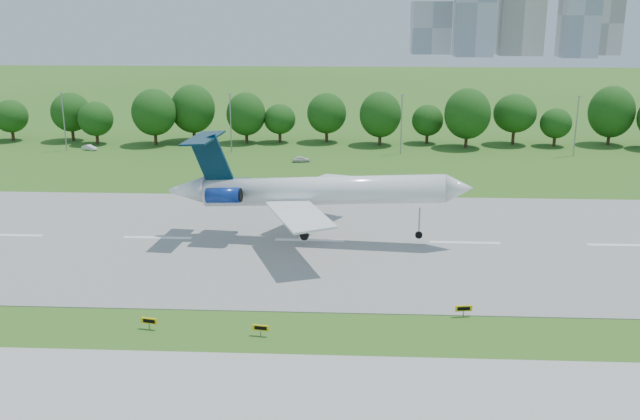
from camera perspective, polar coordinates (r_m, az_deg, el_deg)
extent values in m
plane|color=#2C5817|center=(69.37, -2.19, -9.04)|extent=(600.00, 600.00, 0.00)
cube|color=gray|center=(92.54, -0.83, -2.45)|extent=(400.00, 45.00, 0.08)
cylinder|color=#382314|center=(170.25, -19.96, 5.75)|extent=(0.70, 0.70, 3.60)
sphere|color=#133C0F|center=(169.60, -20.10, 7.22)|extent=(8.40, 8.40, 8.40)
cylinder|color=#382314|center=(159.12, -6.49, 5.95)|extent=(0.70, 0.70, 3.60)
sphere|color=#133C0F|center=(158.42, -6.54, 7.52)|extent=(8.40, 8.40, 8.40)
cylinder|color=#382314|center=(157.65, 8.09, 5.80)|extent=(0.70, 0.70, 3.60)
sphere|color=#133C0F|center=(156.94, 8.15, 7.38)|extent=(8.40, 8.40, 8.40)
cylinder|color=#382314|center=(166.09, 22.02, 5.31)|extent=(0.70, 0.70, 3.60)
sphere|color=#133C0F|center=(165.42, 22.18, 6.81)|extent=(8.40, 8.40, 8.40)
cylinder|color=gray|center=(158.58, -19.80, 6.62)|extent=(0.24, 0.24, 12.00)
cube|color=gray|center=(157.79, -20.01, 8.80)|extent=(0.90, 0.25, 0.18)
cylinder|color=gray|center=(148.71, -7.16, 6.87)|extent=(0.24, 0.24, 12.00)
cube|color=gray|center=(147.87, -7.24, 9.20)|extent=(0.90, 0.25, 0.18)
cylinder|color=gray|center=(146.74, 6.52, 6.77)|extent=(0.24, 0.24, 12.00)
cube|color=gray|center=(145.89, 6.60, 9.13)|extent=(0.90, 0.25, 0.18)
cylinder|color=gray|center=(152.96, 19.80, 6.30)|extent=(0.24, 0.24, 12.00)
cube|color=gray|center=(152.15, 20.02, 8.56)|extent=(0.90, 0.25, 0.18)
cube|color=#B2B2B7|center=(447.94, 12.29, 15.90)|extent=(22.00, 22.00, 62.00)
cube|color=#B2B2B7|center=(456.27, 20.04, 14.44)|extent=(20.00, 20.00, 48.00)
cube|color=beige|center=(487.07, 21.79, 13.72)|extent=(18.00, 18.00, 38.00)
cube|color=#B2B2B7|center=(470.03, 8.84, 14.23)|extent=(24.00, 24.00, 32.00)
cylinder|color=white|center=(90.54, 0.23, 1.56)|extent=(31.11, 6.14, 5.25)
cone|color=white|center=(89.78, 11.07, 1.73)|extent=(3.76, 3.86, 3.76)
cone|color=white|center=(94.59, -10.56, 1.57)|extent=(5.39, 4.00, 3.85)
cube|color=white|center=(84.26, -1.65, -0.35)|extent=(9.43, 14.29, 0.53)
cube|color=white|center=(97.96, -0.30, 2.00)|extent=(11.07, 14.12, 0.53)
cube|color=#042133|center=(92.66, -8.63, 3.92)|extent=(5.49, 0.96, 7.00)
cube|color=#042133|center=(92.39, -9.32, 5.70)|extent=(4.09, 9.98, 0.40)
cylinder|color=navy|center=(90.49, -7.75, 1.16)|extent=(4.55, 2.31, 2.18)
cylinder|color=navy|center=(95.48, -6.91, 1.98)|extent=(4.55, 2.31, 2.18)
cylinder|color=gray|center=(90.80, 7.95, -0.91)|extent=(0.21, 0.21, 3.59)
cylinder|color=black|center=(91.34, 7.91, -1.99)|extent=(0.95, 0.38, 0.92)
cylinder|color=gray|center=(89.65, -1.26, -0.98)|extent=(0.25, 0.25, 3.59)
cylinder|color=black|center=(90.19, -1.26, -2.07)|extent=(1.16, 0.55, 1.13)
cylinder|color=gray|center=(93.92, -0.84, -0.18)|extent=(0.25, 0.25, 3.59)
cylinder|color=black|center=(94.44, -0.83, -1.23)|extent=(1.16, 0.55, 1.13)
cube|color=gray|center=(69.88, -13.49, -8.99)|extent=(0.12, 0.12, 0.71)
cube|color=yellow|center=(69.67, -13.52, -8.61)|extent=(1.62, 0.49, 0.55)
cube|color=black|center=(69.58, -13.56, -8.65)|extent=(1.19, 0.25, 0.35)
cube|color=gray|center=(66.92, -4.77, -9.74)|extent=(0.11, 0.11, 0.68)
cube|color=yellow|center=(66.72, -4.78, -9.37)|extent=(1.56, 0.41, 0.53)
cube|color=black|center=(66.62, -4.80, -9.40)|extent=(1.16, 0.19, 0.34)
cube|color=gray|center=(71.92, 11.40, -8.10)|extent=(0.12, 0.12, 0.73)
cube|color=yellow|center=(71.71, 11.43, -7.72)|extent=(1.68, 0.41, 0.57)
cube|color=black|center=(71.61, 11.45, -7.75)|extent=(1.24, 0.19, 0.37)
imported|color=silver|center=(158.52, -17.97, 4.78)|extent=(3.56, 2.41, 1.11)
imported|color=silver|center=(139.21, -1.50, 4.09)|extent=(3.58, 1.99, 1.15)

